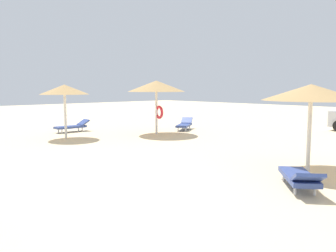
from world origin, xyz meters
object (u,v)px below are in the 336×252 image
parasol_1 (311,93)px  lounger_0 (73,126)px  lounger_2 (185,124)px  lounger_1 (300,177)px  parasol_0 (64,90)px  parasol_2 (156,87)px

parasol_1 → lounger_0: (-12.96, -0.86, -2.00)m
lounger_0 → lounger_2: lounger_2 is taller
parasol_1 → lounger_1: parasol_1 is taller
lounger_0 → parasol_0: bearing=-35.0°
parasol_0 → lounger_2: size_ratio=1.33×
lounger_0 → lounger_2: size_ratio=0.98×
parasol_1 → lounger_0: parasol_1 is taller
parasol_1 → lounger_2: (-9.35, 4.35, -2.00)m
parasol_0 → parasol_2: size_ratio=0.87×
parasol_2 → lounger_1: (9.81, -3.96, -2.19)m
parasol_0 → lounger_0: parasol_0 is taller
parasol_2 → lounger_0: bearing=-144.2°
parasol_2 → lounger_2: size_ratio=1.54×
parasol_0 → parasol_1: parasol_0 is taller
parasol_2 → lounger_1: size_ratio=1.60×
parasol_0 → parasol_2: bearing=66.2°
lounger_2 → lounger_1: bearing=-32.3°
lounger_1 → parasol_2: bearing=158.0°
lounger_0 → lounger_1: size_ratio=1.02×
parasol_0 → parasol_2: (1.86, 4.22, 0.15)m
parasol_2 → lounger_2: 3.26m
parasol_0 → lounger_1: (11.67, 0.26, -2.04)m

